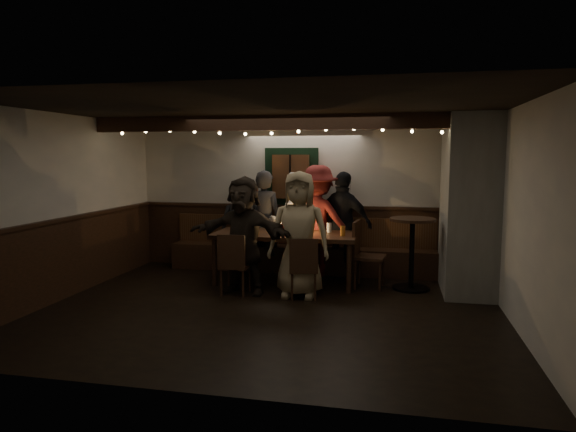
% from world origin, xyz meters
% --- Properties ---
extents(room, '(6.02, 5.01, 2.62)m').
position_xyz_m(room, '(1.07, 1.42, 1.07)').
color(room, black).
rests_on(room, ground).
extents(dining_table, '(2.25, 0.96, 0.97)m').
position_xyz_m(dining_table, '(-0.09, 1.40, 0.73)').
color(dining_table, black).
rests_on(dining_table, ground).
extents(chair_near_left, '(0.41, 0.41, 0.90)m').
position_xyz_m(chair_near_left, '(-0.66, 0.54, 0.51)').
color(chair_near_left, black).
rests_on(chair_near_left, ground).
extents(chair_near_right, '(0.47, 0.47, 0.88)m').
position_xyz_m(chair_near_right, '(0.36, 0.54, 0.49)').
color(chair_near_right, black).
rests_on(chair_near_right, ground).
extents(chair_end, '(0.51, 0.51, 1.02)m').
position_xyz_m(chair_end, '(1.13, 1.40, 0.58)').
color(chair_end, black).
rests_on(chair_end, ground).
extents(high_top, '(0.68, 0.68, 1.08)m').
position_xyz_m(high_top, '(1.86, 1.43, 0.69)').
color(high_top, black).
rests_on(high_top, ground).
extents(person_a, '(0.89, 0.69, 1.62)m').
position_xyz_m(person_a, '(-1.02, 2.12, 0.81)').
color(person_a, black).
rests_on(person_a, ground).
extents(person_b, '(0.70, 0.52, 1.77)m').
position_xyz_m(person_b, '(-0.61, 2.11, 0.88)').
color(person_b, '#262529').
rests_on(person_b, ground).
extents(person_c, '(1.03, 0.93, 1.74)m').
position_xyz_m(person_c, '(-0.09, 2.06, 0.87)').
color(person_c, silver).
rests_on(person_c, ground).
extents(person_d, '(1.32, 0.92, 1.86)m').
position_xyz_m(person_d, '(0.33, 2.08, 0.93)').
color(person_d, '#5D1918').
rests_on(person_d, ground).
extents(person_e, '(1.11, 0.80, 1.75)m').
position_xyz_m(person_e, '(0.75, 2.12, 0.88)').
color(person_e, black).
rests_on(person_e, ground).
extents(person_f, '(1.66, 0.79, 1.72)m').
position_xyz_m(person_f, '(-0.56, 0.71, 0.86)').
color(person_f, black).
rests_on(person_f, ground).
extents(person_g, '(0.89, 0.59, 1.80)m').
position_xyz_m(person_g, '(0.27, 0.69, 0.90)').
color(person_g, tan).
rests_on(person_g, ground).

